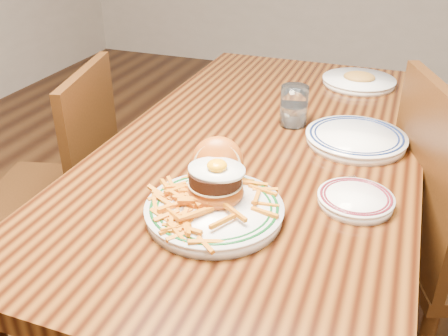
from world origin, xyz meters
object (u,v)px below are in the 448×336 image
(main_plate, at_px, (215,197))
(side_plate, at_px, (356,199))
(table, at_px, (265,167))
(chair_left, at_px, (65,186))

(main_plate, distance_m, side_plate, 0.32)
(table, bearing_deg, main_plate, -90.74)
(main_plate, relative_size, side_plate, 1.77)
(table, relative_size, side_plate, 8.83)
(chair_left, height_order, side_plate, chair_left)
(chair_left, relative_size, main_plate, 2.79)
(main_plate, bearing_deg, chair_left, 136.64)
(table, distance_m, side_plate, 0.39)
(table, relative_size, chair_left, 1.78)
(table, xyz_separation_m, main_plate, (-0.01, -0.39, 0.13))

